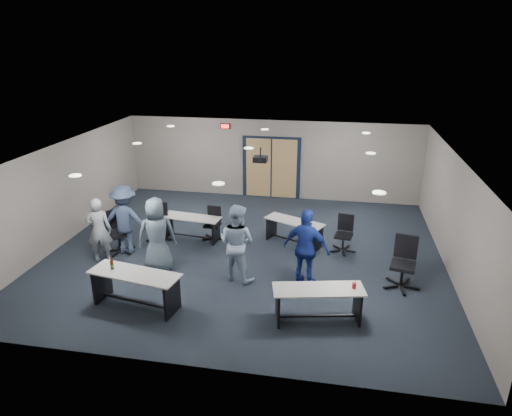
% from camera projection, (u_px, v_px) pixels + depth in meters
% --- Properties ---
extents(floor, '(10.00, 10.00, 0.00)m').
position_uv_depth(floor, '(246.00, 252.00, 11.97)').
color(floor, '#1B222B').
rests_on(floor, ground).
extents(back_wall, '(10.00, 0.04, 2.70)m').
position_uv_depth(back_wall, '(272.00, 159.00, 15.64)').
color(back_wall, gray).
rests_on(back_wall, floor).
extents(front_wall, '(10.00, 0.04, 2.70)m').
position_uv_depth(front_wall, '(189.00, 298.00, 7.36)').
color(front_wall, gray).
rests_on(front_wall, floor).
extents(left_wall, '(0.04, 9.00, 2.70)m').
position_uv_depth(left_wall, '(65.00, 192.00, 12.34)').
color(left_wall, gray).
rests_on(left_wall, floor).
extents(right_wall, '(0.04, 9.00, 2.70)m').
position_uv_depth(right_wall, '(454.00, 217.00, 10.66)').
color(right_wall, gray).
rests_on(right_wall, floor).
extents(ceiling, '(10.00, 9.00, 0.04)m').
position_uv_depth(ceiling, '(245.00, 152.00, 11.02)').
color(ceiling, white).
rests_on(ceiling, back_wall).
extents(double_door, '(2.00, 0.07, 2.20)m').
position_uv_depth(double_door, '(271.00, 168.00, 15.71)').
color(double_door, black).
rests_on(double_door, back_wall).
extents(exit_sign, '(0.32, 0.07, 0.18)m').
position_uv_depth(exit_sign, '(225.00, 126.00, 15.47)').
color(exit_sign, black).
rests_on(exit_sign, back_wall).
extents(ceiling_projector, '(0.35, 0.32, 0.37)m').
position_uv_depth(ceiling_projector, '(260.00, 159.00, 11.53)').
color(ceiling_projector, black).
rests_on(ceiling_projector, ceiling).
extents(ceiling_can_lights, '(6.24, 5.74, 0.02)m').
position_uv_depth(ceiling_can_lights, '(247.00, 150.00, 11.26)').
color(ceiling_can_lights, silver).
rests_on(ceiling_can_lights, ceiling).
extents(table_front_left, '(2.00, 0.96, 1.07)m').
position_uv_depth(table_front_left, '(135.00, 283.00, 9.40)').
color(table_front_left, beige).
rests_on(table_front_left, floor).
extents(table_front_right, '(1.86, 0.95, 0.84)m').
position_uv_depth(table_front_right, '(318.00, 299.00, 8.93)').
color(table_front_right, beige).
rests_on(table_front_right, floor).
extents(table_back_left, '(1.68, 0.74, 0.66)m').
position_uv_depth(table_back_left, '(192.00, 224.00, 12.61)').
color(table_back_left, beige).
rests_on(table_back_left, floor).
extents(table_back_right, '(1.71, 1.17, 0.66)m').
position_uv_depth(table_back_right, '(294.00, 228.00, 12.32)').
color(table_back_right, beige).
rests_on(table_back_right, floor).
extents(chair_back_a, '(0.66, 0.66, 1.05)m').
position_uv_depth(chair_back_a, '(158.00, 223.00, 12.51)').
color(chair_back_a, black).
rests_on(chair_back_a, floor).
extents(chair_back_b, '(0.61, 0.61, 0.92)m').
position_uv_depth(chair_back_b, '(212.00, 224.00, 12.58)').
color(chair_back_b, black).
rests_on(chair_back_b, floor).
extents(chair_back_d, '(0.71, 0.71, 0.98)m').
position_uv_depth(chair_back_d, '(344.00, 234.00, 11.86)').
color(chair_back_d, black).
rests_on(chair_back_d, floor).
extents(chair_loose_left, '(0.99, 0.99, 1.12)m').
position_uv_depth(chair_loose_left, '(118.00, 232.00, 11.80)').
color(chair_loose_left, black).
rests_on(chair_loose_left, floor).
extents(chair_loose_right, '(0.89, 0.89, 1.19)m').
position_uv_depth(chair_loose_right, '(403.00, 264.00, 10.09)').
color(chair_loose_right, black).
rests_on(chair_loose_right, floor).
extents(person_gray, '(0.70, 0.56, 1.67)m').
position_uv_depth(person_gray, '(99.00, 230.00, 11.24)').
color(person_gray, '#9CA4AB').
rests_on(person_gray, floor).
extents(person_plaid, '(1.04, 0.86, 1.83)m').
position_uv_depth(person_plaid, '(157.00, 235.00, 10.77)').
color(person_plaid, slate).
rests_on(person_plaid, floor).
extents(person_lightblue, '(1.07, 0.95, 1.83)m').
position_uv_depth(person_lightblue, '(237.00, 243.00, 10.37)').
color(person_lightblue, '#A1B9D5').
rests_on(person_lightblue, floor).
extents(person_navy, '(1.16, 0.74, 1.83)m').
position_uv_depth(person_navy, '(306.00, 249.00, 10.08)').
color(person_navy, navy).
rests_on(person_navy, floor).
extents(person_back, '(1.24, 0.79, 1.83)m').
position_uv_depth(person_back, '(125.00, 219.00, 11.68)').
color(person_back, '#374564').
rests_on(person_back, floor).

